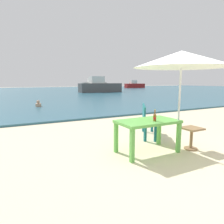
{
  "coord_description": "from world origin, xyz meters",
  "views": [
    {
      "loc": [
        -3.44,
        -2.99,
        1.64
      ],
      "look_at": [
        -0.33,
        3.0,
        0.6
      ],
      "focal_mm": 31.94,
      "sensor_mm": 36.0,
      "label": 1
    }
  ],
  "objects": [
    {
      "name": "bench_teal_center",
      "position": [
        0.18,
        1.72,
        0.54
      ],
      "size": [
        0.97,
        1.2,
        0.95
      ],
      "color": "#196066",
      "rests_on": "ground_plane"
    },
    {
      "name": "boat_cargo_ship",
      "position": [
        23.9,
        37.72,
        0.74
      ],
      "size": [
        5.08,
        1.39,
        1.85
      ],
      "color": "maroon",
      "rests_on": "sea_water"
    },
    {
      "name": "ground_plane",
      "position": [
        0.0,
        0.0,
        0.0
      ],
      "size": [
        120.0,
        120.0,
        0.0
      ],
      "primitive_type": "plane",
      "color": "beige"
    },
    {
      "name": "sea_water",
      "position": [
        0.0,
        30.0,
        0.04
      ],
      "size": [
        120.0,
        50.0,
        0.08
      ],
      "primitive_type": "cube",
      "color": "#2D6075",
      "rests_on": "ground_plane"
    },
    {
      "name": "picnic_table_green",
      "position": [
        -0.66,
        0.6,
        0.65
      ],
      "size": [
        1.4,
        0.8,
        0.76
      ],
      "color": "#60B24C",
      "rests_on": "ground_plane"
    },
    {
      "name": "boat_barge",
      "position": [
        8.54,
        23.93,
        0.9
      ],
      "size": [
        6.3,
        1.72,
        2.29
      ],
      "color": "#4C4C4C",
      "rests_on": "sea_water"
    },
    {
      "name": "patio_umbrella",
      "position": [
        -0.02,
        0.28,
        2.12
      ],
      "size": [
        2.1,
        2.1,
        2.3
      ],
      "color": "silver",
      "rests_on": "ground_plane"
    },
    {
      "name": "boat_fishing_trawler",
      "position": [
        15.9,
        44.2,
        0.91
      ],
      "size": [
        6.35,
        1.73,
        2.31
      ],
      "color": "gray",
      "rests_on": "sea_water"
    },
    {
      "name": "side_table_wood",
      "position": [
        0.42,
        0.27,
        0.35
      ],
      "size": [
        0.44,
        0.44,
        0.54
      ],
      "color": "olive",
      "rests_on": "ground_plane"
    },
    {
      "name": "swimmer_person",
      "position": [
        -1.83,
        10.11,
        0.24
      ],
      "size": [
        0.34,
        0.34,
        0.41
      ],
      "color": "tan",
      "rests_on": "sea_water"
    },
    {
      "name": "beer_bottle_amber",
      "position": [
        -0.59,
        0.44,
        0.85
      ],
      "size": [
        0.07,
        0.07,
        0.26
      ],
      "color": "brown",
      "rests_on": "picnic_table_green"
    }
  ]
}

